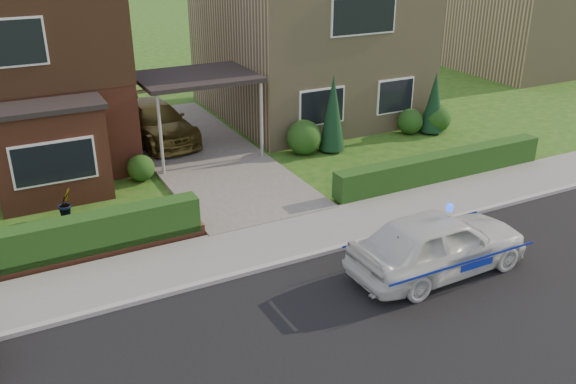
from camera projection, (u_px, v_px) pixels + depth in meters
ground at (389, 326)px, 12.07m from camera, size 120.00×120.00×0.00m
road at (389, 326)px, 12.07m from camera, size 60.00×6.00×0.02m
kerb at (314, 255)px, 14.52m from camera, size 60.00×0.16×0.12m
sidewalk at (293, 237)px, 15.38m from camera, size 60.00×2.00×0.10m
driveway at (200, 153)px, 20.98m from camera, size 3.80×12.00×0.12m
house_right at (307, 22)px, 24.38m from camera, size 7.50×8.06×7.25m
carport_link at (196, 78)px, 19.89m from camera, size 3.80×3.00×2.77m
dwarf_wall at (44, 265)px, 13.87m from camera, size 7.70×0.25×0.36m
hedge_left at (44, 268)px, 14.07m from camera, size 7.50×0.55×0.90m
hedge_right at (440, 181)px, 18.84m from camera, size 7.50×0.55×0.80m
shrub_left_mid at (88, 173)px, 17.68m from camera, size 1.32×1.32×1.32m
shrub_left_near at (141, 168)px, 18.69m from camera, size 0.84×0.84×0.84m
shrub_right_near at (304, 137)px, 20.80m from camera, size 1.20×1.20×1.20m
shrub_right_mid at (410, 121)px, 22.86m from camera, size 0.96×0.96×0.96m
shrub_right_far at (436, 118)px, 23.01m from camera, size 1.08×1.08×1.08m
conifer_a at (333, 115)px, 20.77m from camera, size 0.90×0.90×2.60m
conifer_b at (434, 105)px, 22.70m from camera, size 0.90×0.90×2.20m
neighbour_right at (522, 19)px, 32.39m from camera, size 6.50×7.00×5.20m
police_car at (439, 243)px, 13.65m from camera, size 3.95×4.34×1.63m
driveway_car at (155, 122)px, 21.78m from camera, size 2.45×4.83×1.34m
potted_plant_b at (65, 204)px, 16.36m from camera, size 0.56×0.56×0.80m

